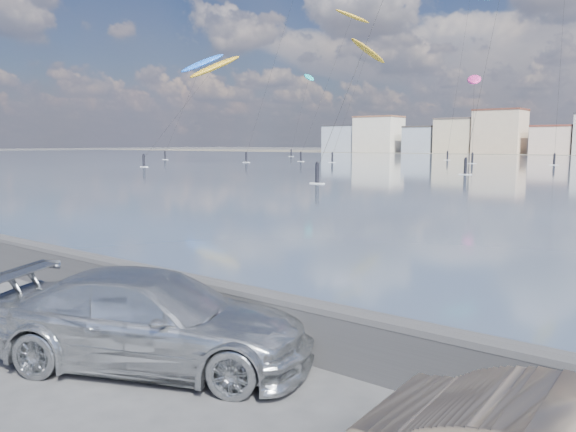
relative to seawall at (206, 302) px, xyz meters
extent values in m
plane|color=#333335|center=(0.00, -2.70, -0.58)|extent=(700.00, 700.00, 0.00)
cube|color=#28282B|center=(0.00, 0.00, -0.13)|extent=(400.00, 0.35, 0.90)
cylinder|color=#28282B|center=(0.00, 0.00, 0.32)|extent=(400.00, 0.36, 0.36)
cube|color=#9EA8B7|center=(-112.00, 183.30, 4.42)|extent=(14.00, 11.00, 10.00)
cube|color=#2D2D33|center=(-112.00, 183.30, 9.72)|extent=(14.28, 11.22, 0.60)
cube|color=beige|center=(-96.50, 183.30, 5.92)|extent=(16.00, 12.00, 13.00)
cube|color=brown|center=(-96.50, 183.30, 12.72)|extent=(16.32, 12.24, 0.60)
cube|color=#9EA8B7|center=(-79.00, 183.30, 3.92)|extent=(11.00, 10.00, 9.00)
cube|color=#383330|center=(-79.00, 183.30, 8.72)|extent=(11.22, 10.20, 0.60)
cube|color=beige|center=(-66.00, 183.30, 5.17)|extent=(13.00, 11.00, 11.50)
cube|color=#4C423D|center=(-66.00, 183.30, 11.22)|extent=(13.26, 11.22, 0.60)
cube|color=#CCB293|center=(-51.50, 183.30, 6.42)|extent=(15.00, 12.00, 14.00)
cube|color=#562D23|center=(-51.50, 183.30, 13.72)|extent=(15.30, 12.24, 0.60)
cube|color=beige|center=(-35.00, 183.30, 3.67)|extent=(12.00, 10.00, 8.50)
cube|color=brown|center=(-35.00, 183.30, 8.22)|extent=(12.24, 10.20, 0.60)
imported|color=#B1B5BA|center=(0.54, -1.72, 0.19)|extent=(5.71, 4.18, 1.54)
cube|color=white|center=(-38.38, 107.02, -0.53)|extent=(1.40, 0.42, 0.08)
cylinder|color=black|center=(-38.38, 107.02, 0.37)|extent=(0.36, 0.36, 1.70)
sphere|color=black|center=(-38.38, 107.02, 1.27)|extent=(0.28, 0.28, 0.28)
cylinder|color=black|center=(-38.37, 111.75, 17.66)|extent=(0.05, 9.50, 33.89)
cube|color=white|center=(-62.45, 70.55, -0.53)|extent=(1.40, 0.42, 0.08)
cylinder|color=black|center=(-62.45, 70.55, 0.37)|extent=(0.36, 0.36, 1.70)
sphere|color=black|center=(-62.45, 70.55, 1.27)|extent=(0.28, 0.28, 0.28)
cylinder|color=black|center=(-62.29, 78.22, 17.41)|extent=(0.35, 15.37, 33.40)
ellipsoid|color=#BF8C19|center=(-61.55, 61.88, 15.79)|extent=(6.66, 9.36, 5.19)
cube|color=white|center=(-61.33, 46.29, -0.53)|extent=(1.40, 0.42, 0.08)
cylinder|color=black|center=(-61.33, 46.29, 0.37)|extent=(0.36, 0.36, 1.70)
sphere|color=black|center=(-61.33, 46.29, 1.27)|extent=(0.28, 0.28, 0.28)
cylinder|color=black|center=(-61.44, 54.09, 8.26)|extent=(0.25, 15.60, 15.10)
ellipsoid|color=#19BFBF|center=(-87.50, 125.31, 21.52)|extent=(8.27, 8.17, 3.99)
cube|color=white|center=(-83.64, 111.94, -0.53)|extent=(1.40, 0.42, 0.08)
cylinder|color=black|center=(-83.64, 111.94, 0.37)|extent=(0.36, 0.36, 1.70)
sphere|color=black|center=(-83.64, 111.94, 1.27)|extent=(0.28, 0.28, 0.28)
cylinder|color=black|center=(-85.57, 118.63, 11.12)|extent=(3.89, 13.41, 20.82)
ellipsoid|color=blue|center=(-89.15, 85.40, 21.26)|extent=(8.70, 9.76, 6.21)
cube|color=white|center=(-88.08, 72.78, -0.53)|extent=(1.40, 0.42, 0.08)
cylinder|color=black|center=(-88.08, 72.78, 0.37)|extent=(0.36, 0.36, 1.70)
sphere|color=black|center=(-88.08, 72.78, 1.27)|extent=(0.28, 0.28, 0.28)
cylinder|color=black|center=(-88.62, 79.09, 10.99)|extent=(1.11, 12.65, 20.56)
ellipsoid|color=#BF8C19|center=(-55.99, 96.81, 29.23)|extent=(6.63, 7.17, 3.48)
cube|color=white|center=(-57.45, 80.83, -0.53)|extent=(1.40, 0.42, 0.08)
cylinder|color=black|center=(-57.45, 80.83, 0.37)|extent=(0.36, 0.36, 1.70)
sphere|color=black|center=(-57.45, 80.83, 1.27)|extent=(0.28, 0.28, 0.28)
cylinder|color=black|center=(-56.72, 88.82, 14.98)|extent=(1.49, 16.01, 28.53)
ellipsoid|color=#BF8C19|center=(-49.89, 92.93, 21.16)|extent=(6.63, 7.11, 5.43)
cube|color=white|center=(-49.46, 79.80, -0.53)|extent=(1.40, 0.42, 0.08)
cylinder|color=black|center=(-49.46, 79.80, 0.37)|extent=(0.36, 0.36, 1.70)
sphere|color=black|center=(-49.46, 79.80, 1.27)|extent=(0.28, 0.28, 0.28)
cylinder|color=black|center=(-49.67, 86.37, 10.94)|extent=(0.45, 13.16, 20.46)
cube|color=white|center=(-15.62, 55.95, -0.53)|extent=(1.40, 0.42, 0.08)
cylinder|color=black|center=(-15.62, 55.95, 0.37)|extent=(0.36, 0.36, 1.70)
sphere|color=black|center=(-15.62, 55.95, 1.27)|extent=(0.28, 0.28, 0.28)
cylinder|color=black|center=(-14.98, 62.40, 18.30)|extent=(1.32, 12.93, 35.17)
cube|color=white|center=(-14.13, 91.73, -0.53)|extent=(1.40, 0.42, 0.08)
cylinder|color=black|center=(-14.13, 91.73, 0.37)|extent=(0.36, 0.36, 1.70)
sphere|color=black|center=(-14.13, 91.73, 1.27)|extent=(0.28, 0.28, 0.28)
cylinder|color=black|center=(-14.98, 95.76, 15.54)|extent=(1.74, 8.11, 29.64)
cube|color=white|center=(-20.82, 33.71, -0.53)|extent=(1.40, 0.42, 0.08)
cylinder|color=black|center=(-20.82, 33.71, 0.37)|extent=(0.36, 0.36, 1.70)
sphere|color=black|center=(-20.82, 33.71, 1.27)|extent=(0.28, 0.28, 0.28)
cylinder|color=black|center=(-18.82, 39.43, 13.35)|extent=(4.02, 11.49, 25.28)
ellipsoid|color=#E5338C|center=(-29.75, 96.97, 14.61)|extent=(5.42, 9.10, 3.41)
cube|color=white|center=(-27.21, 90.58, -0.53)|extent=(1.40, 0.42, 0.08)
cylinder|color=black|center=(-27.21, 90.58, 0.37)|extent=(0.36, 0.36, 1.70)
sphere|color=black|center=(-27.21, 90.58, 1.27)|extent=(0.28, 0.28, 0.28)
cylinder|color=black|center=(-28.48, 93.77, 7.67)|extent=(2.58, 6.43, 13.91)
camera|label=1|loc=(7.71, -7.36, 3.05)|focal=35.00mm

